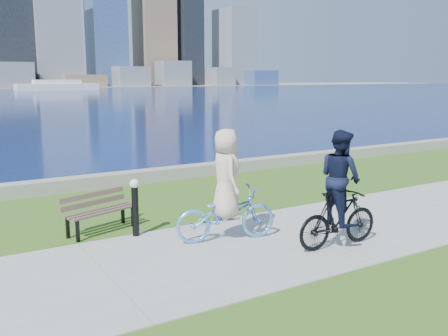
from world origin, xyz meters
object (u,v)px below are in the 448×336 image
(bollard_lamp, at_px, (135,204))
(cyclist_man, at_px, (339,198))
(park_bench, at_px, (99,208))
(cyclist_woman, at_px, (226,200))

(bollard_lamp, height_order, cyclist_man, cyclist_man)
(park_bench, xyz_separation_m, cyclist_woman, (1.84, -1.79, 0.33))
(bollard_lamp, height_order, cyclist_woman, cyclist_woman)
(park_bench, distance_m, bollard_lamp, 0.87)
(bollard_lamp, bearing_deg, cyclist_man, -40.60)
(cyclist_man, bearing_deg, cyclist_woman, 51.40)
(bollard_lamp, xyz_separation_m, cyclist_woman, (1.34, -1.11, 0.15))
(cyclist_woman, bearing_deg, cyclist_man, -117.69)
(park_bench, bearing_deg, bollard_lamp, -71.93)
(park_bench, relative_size, bollard_lamp, 1.38)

